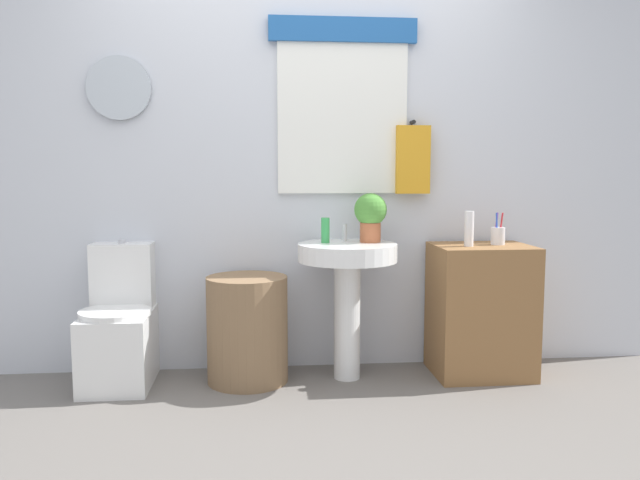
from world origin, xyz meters
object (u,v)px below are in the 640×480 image
at_px(toilet, 120,330).
at_px(laundry_hamper, 247,329).
at_px(lotion_bottle, 469,229).
at_px(pedestal_sink, 347,275).
at_px(soap_bottle, 325,230).
at_px(wooden_cabinet, 481,310).
at_px(toothbrush_cup, 498,235).
at_px(potted_plant, 370,214).

height_order(toilet, laundry_hamper, toilet).
bearing_deg(laundry_hamper, lotion_bottle, -1.83).
height_order(pedestal_sink, lotion_bottle, lotion_bottle).
bearing_deg(laundry_hamper, soap_bottle, 6.41).
relative_size(laundry_hamper, wooden_cabinet, 0.79).
relative_size(toilet, toothbrush_cup, 4.28).
bearing_deg(toilet, lotion_bottle, -2.21).
distance_m(toilet, toothbrush_cup, 2.21).
distance_m(pedestal_sink, lotion_bottle, 0.74).
bearing_deg(potted_plant, toothbrush_cup, -3.08).
bearing_deg(pedestal_sink, laundry_hamper, 180.00).
distance_m(toilet, potted_plant, 1.55).
bearing_deg(pedestal_sink, potted_plant, 23.20).
bearing_deg(toothbrush_cup, lotion_bottle, -162.63).
bearing_deg(lotion_bottle, soap_bottle, 173.64).
height_order(toilet, lotion_bottle, lotion_bottle).
xyz_separation_m(toilet, soap_bottle, (1.15, 0.01, 0.55)).
relative_size(toilet, wooden_cabinet, 1.05).
bearing_deg(wooden_cabinet, pedestal_sink, 180.00).
distance_m(wooden_cabinet, toothbrush_cup, 0.44).
xyz_separation_m(potted_plant, toothbrush_cup, (0.74, -0.04, -0.13)).
bearing_deg(potted_plant, wooden_cabinet, -5.33).
distance_m(laundry_hamper, potted_plant, 0.95).
xyz_separation_m(laundry_hamper, lotion_bottle, (1.25, -0.04, 0.56)).
bearing_deg(laundry_hamper, potted_plant, 4.86).
bearing_deg(toilet, toothbrush_cup, -0.41).
xyz_separation_m(pedestal_sink, potted_plant, (0.14, 0.06, 0.34)).
height_order(laundry_hamper, pedestal_sink, pedestal_sink).
bearing_deg(toothbrush_cup, toilet, 179.59).
height_order(potted_plant, lotion_bottle, potted_plant).
bearing_deg(wooden_cabinet, lotion_bottle, -157.44).
height_order(toilet, toothbrush_cup, toothbrush_cup).
bearing_deg(pedestal_sink, lotion_bottle, -3.33).
distance_m(toilet, wooden_cabinet, 2.06).
height_order(wooden_cabinet, lotion_bottle, lotion_bottle).
relative_size(soap_bottle, lotion_bottle, 0.72).
distance_m(laundry_hamper, toothbrush_cup, 1.53).
bearing_deg(wooden_cabinet, toilet, 179.01).
relative_size(wooden_cabinet, toothbrush_cup, 4.10).
distance_m(wooden_cabinet, lotion_bottle, 0.49).
xyz_separation_m(toilet, pedestal_sink, (1.27, -0.04, 0.30)).
bearing_deg(laundry_hamper, toothbrush_cup, 0.80).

